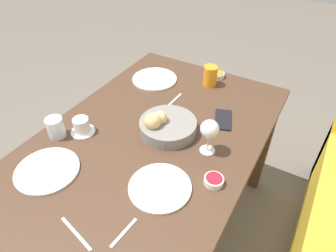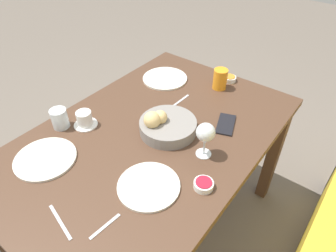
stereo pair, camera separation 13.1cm
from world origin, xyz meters
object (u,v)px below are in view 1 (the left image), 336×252
at_px(bread_basket, 166,125).
at_px(fork_silver, 173,101).
at_px(juice_glass, 210,76).
at_px(spoon_coffee, 124,233).
at_px(plate_near_left, 155,79).
at_px(coffee_cup, 82,126).
at_px(knife_silver, 76,233).
at_px(plate_near_right, 47,170).
at_px(jam_bowl_honey, 218,75).
at_px(jam_bowl_berry, 214,180).
at_px(water_tumbler, 56,128).
at_px(plate_far_center, 160,187).
at_px(cell_phone, 223,120).
at_px(wine_glass, 210,130).

relative_size(bread_basket, fork_silver, 1.55).
relative_size(juice_glass, spoon_coffee, 0.89).
distance_m(plate_near_left, coffee_cup, 0.54).
distance_m(coffee_cup, knife_silver, 0.50).
xyz_separation_m(bread_basket, spoon_coffee, (0.49, 0.13, -0.03)).
bearing_deg(plate_near_right, juice_glass, 162.37).
bearing_deg(jam_bowl_honey, knife_silver, -0.47).
height_order(fork_silver, spoon_coffee, same).
relative_size(plate_near_right, knife_silver, 1.52).
xyz_separation_m(juice_glass, jam_bowl_berry, (0.62, 0.29, -0.04)).
height_order(jam_bowl_berry, spoon_coffee, jam_bowl_berry).
height_order(plate_near_right, water_tumbler, water_tumbler).
relative_size(plate_far_center, knife_silver, 1.44).
distance_m(plate_near_left, spoon_coffee, 0.94).
bearing_deg(jam_bowl_honey, water_tumbler, -26.68).
height_order(plate_far_center, spoon_coffee, plate_far_center).
distance_m(plate_far_center, cell_phone, 0.49).
bearing_deg(wine_glass, knife_silver, -20.35).
bearing_deg(fork_silver, spoon_coffee, 17.24).
relative_size(plate_near_right, coffee_cup, 2.29).
xyz_separation_m(plate_near_right, cell_phone, (-0.63, 0.47, -0.00)).
distance_m(juice_glass, water_tumbler, 0.82).
bearing_deg(spoon_coffee, knife_silver, -58.73).
xyz_separation_m(plate_far_center, jam_bowl_berry, (-0.12, 0.16, 0.01)).
bearing_deg(wine_glass, plate_far_center, -14.54).
relative_size(plate_near_right, jam_bowl_berry, 3.33).
bearing_deg(juice_glass, jam_bowl_berry, 25.27).
xyz_separation_m(plate_near_left, water_tumbler, (0.61, -0.12, 0.04)).
bearing_deg(knife_silver, spoon_coffee, 121.27).
bearing_deg(bread_basket, plate_far_center, 26.25).
bearing_deg(wine_glass, plate_near_left, -127.26).
distance_m(jam_bowl_berry, cell_phone, 0.38).
height_order(coffee_cup, spoon_coffee, coffee_cup).
bearing_deg(plate_near_right, knife_silver, 63.27).
relative_size(juice_glass, knife_silver, 0.68).
distance_m(plate_far_center, water_tumbler, 0.54).
bearing_deg(cell_phone, bread_basket, -43.02).
bearing_deg(coffee_cup, jam_bowl_honey, 156.02).
height_order(plate_near_left, plate_near_right, same).
height_order(jam_bowl_honey, cell_phone, jam_bowl_honey).
relative_size(plate_near_right, wine_glass, 1.57).
height_order(knife_silver, cell_phone, cell_phone).
bearing_deg(coffee_cup, fork_silver, 150.41).
height_order(plate_far_center, wine_glass, wine_glass).
bearing_deg(fork_silver, water_tumbler, -32.93).
bearing_deg(bread_basket, jam_bowl_berry, 61.26).
bearing_deg(plate_near_left, jam_bowl_berry, 48.34).
bearing_deg(knife_silver, plate_near_left, -162.88).
bearing_deg(jam_bowl_berry, coffee_cup, -87.76).
distance_m(fork_silver, knife_silver, 0.79).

